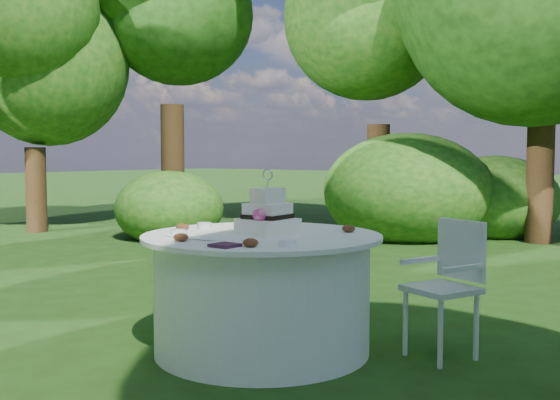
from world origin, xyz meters
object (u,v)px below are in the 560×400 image
Objects in this scene: table at (262,292)px; napkins at (225,245)px; cake at (267,217)px; chair at (449,276)px.

napkins is at bearing -70.15° from table.
chair is (0.99, 0.61, -0.37)m from cake.
napkins is at bearing -123.30° from chair.
cake is at bearing 107.06° from napkins.
chair is at bearing 31.84° from cake.
table is at bearing -147.42° from chair.
cake is at bearing -148.16° from chair.
cake is 1.22m from chair.
napkins is 0.16× the size of chair.
cake is 0.49× the size of chair.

